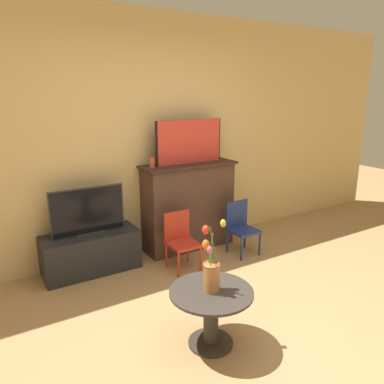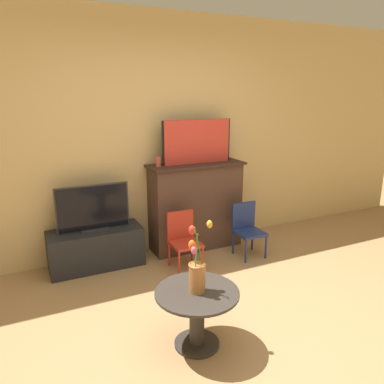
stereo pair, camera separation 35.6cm
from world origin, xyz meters
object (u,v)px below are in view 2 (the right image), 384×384
object	(u,v)px
chair_blue	(247,227)
chair_red	(183,237)
painting	(197,142)
vase_tulips	(197,271)
tv_monitor	(93,208)

from	to	relation	value
chair_blue	chair_red	bearing A→B (deg)	178.24
painting	vase_tulips	world-z (taller)	painting
painting	chair_blue	size ratio (longest dim) A/B	1.40
chair_blue	painting	bearing A→B (deg)	131.59
tv_monitor	chair_blue	xyz separation A→B (m)	(1.65, -0.44, -0.32)
chair_red	vase_tulips	bearing A→B (deg)	-109.82
chair_blue	vase_tulips	size ratio (longest dim) A/B	1.17
vase_tulips	tv_monitor	bearing A→B (deg)	104.06
chair_red	painting	bearing A→B (deg)	49.58
tv_monitor	chair_blue	distance (m)	1.73
painting	chair_blue	bearing A→B (deg)	-48.41
tv_monitor	chair_red	size ratio (longest dim) A/B	1.24
chair_red	vase_tulips	distance (m)	1.33
tv_monitor	chair_blue	bearing A→B (deg)	-14.80
tv_monitor	vase_tulips	xyz separation A→B (m)	(0.41, -1.64, -0.05)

